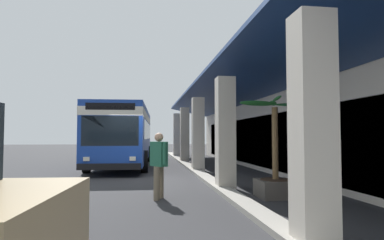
% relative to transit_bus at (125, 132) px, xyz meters
% --- Properties ---
extents(ground, '(120.00, 120.00, 0.00)m').
position_rel_transit_bus_xyz_m(ground, '(5.96, 9.00, -1.85)').
color(ground, '#2D2D30').
extents(curb_strip, '(33.09, 0.50, 0.12)m').
position_rel_transit_bus_xyz_m(curb_strip, '(3.39, 3.46, -1.79)').
color(curb_strip, '#9E998E').
rests_on(curb_strip, ground).
extents(plaza_building, '(27.88, 16.56, 6.92)m').
position_rel_transit_bus_xyz_m(plaza_building, '(3.39, 13.09, 1.61)').
color(plaza_building, beige).
rests_on(plaza_building, ground).
extents(transit_bus, '(11.30, 3.11, 3.34)m').
position_rel_transit_bus_xyz_m(transit_bus, '(0.00, 0.00, 0.00)').
color(transit_bus, '#193D9E').
rests_on(transit_bus, ground).
extents(pedestrian, '(0.64, 0.46, 1.72)m').
position_rel_transit_bus_xyz_m(pedestrian, '(10.32, 1.52, -0.88)').
color(pedestrian, '#726651').
rests_on(pedestrian, ground).
extents(potted_palm, '(1.68, 2.09, 2.69)m').
position_rel_transit_bus_xyz_m(potted_palm, '(10.48, 4.62, -1.25)').
color(potted_palm, '#4C4742').
rests_on(potted_palm, ground).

